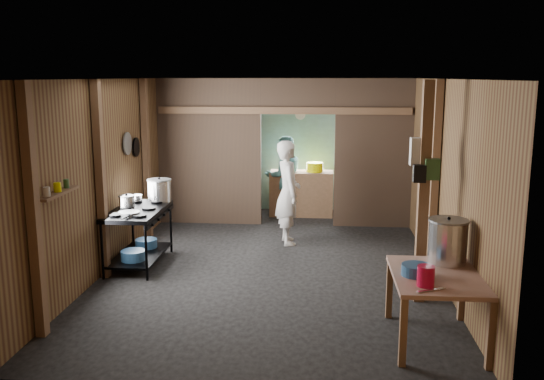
# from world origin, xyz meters

# --- Properties ---
(floor) EXTENTS (4.50, 7.00, 0.00)m
(floor) POSITION_xyz_m (0.00, 0.00, 0.00)
(floor) COLOR #2A2828
(floor) RESTS_ON ground
(ceiling) EXTENTS (4.50, 7.00, 0.00)m
(ceiling) POSITION_xyz_m (0.00, 0.00, 2.60)
(ceiling) COLOR #403E3C
(ceiling) RESTS_ON ground
(wall_back) EXTENTS (4.50, 0.00, 2.60)m
(wall_back) POSITION_xyz_m (0.00, 3.50, 1.30)
(wall_back) COLOR brown
(wall_back) RESTS_ON ground
(wall_front) EXTENTS (4.50, 0.00, 2.60)m
(wall_front) POSITION_xyz_m (0.00, -3.50, 1.30)
(wall_front) COLOR brown
(wall_front) RESTS_ON ground
(wall_left) EXTENTS (0.00, 7.00, 2.60)m
(wall_left) POSITION_xyz_m (-2.25, 0.00, 1.30)
(wall_left) COLOR brown
(wall_left) RESTS_ON ground
(wall_right) EXTENTS (0.00, 7.00, 2.60)m
(wall_right) POSITION_xyz_m (2.25, 0.00, 1.30)
(wall_right) COLOR brown
(wall_right) RESTS_ON ground
(partition_left) EXTENTS (1.85, 0.10, 2.60)m
(partition_left) POSITION_xyz_m (-1.32, 2.20, 1.30)
(partition_left) COLOR #443022
(partition_left) RESTS_ON floor
(partition_right) EXTENTS (1.35, 0.10, 2.60)m
(partition_right) POSITION_xyz_m (1.57, 2.20, 1.30)
(partition_right) COLOR #443022
(partition_right) RESTS_ON floor
(partition_header) EXTENTS (1.30, 0.10, 0.60)m
(partition_header) POSITION_xyz_m (0.25, 2.20, 2.30)
(partition_header) COLOR #443022
(partition_header) RESTS_ON wall_back
(turquoise_panel) EXTENTS (4.40, 0.06, 2.50)m
(turquoise_panel) POSITION_xyz_m (0.00, 3.44, 1.25)
(turquoise_panel) COLOR #72A79D
(turquoise_panel) RESTS_ON wall_back
(back_counter) EXTENTS (1.20, 0.50, 0.85)m
(back_counter) POSITION_xyz_m (0.30, 2.95, 0.42)
(back_counter) COLOR brown
(back_counter) RESTS_ON floor
(wall_clock) EXTENTS (0.20, 0.03, 0.20)m
(wall_clock) POSITION_xyz_m (0.25, 3.40, 1.90)
(wall_clock) COLOR beige
(wall_clock) RESTS_ON wall_back
(post_left_a) EXTENTS (0.10, 0.12, 2.60)m
(post_left_a) POSITION_xyz_m (-2.18, -2.60, 1.30)
(post_left_a) COLOR brown
(post_left_a) RESTS_ON floor
(post_left_b) EXTENTS (0.10, 0.12, 2.60)m
(post_left_b) POSITION_xyz_m (-2.18, -0.80, 1.30)
(post_left_b) COLOR brown
(post_left_b) RESTS_ON floor
(post_left_c) EXTENTS (0.10, 0.12, 2.60)m
(post_left_c) POSITION_xyz_m (-2.18, 1.20, 1.30)
(post_left_c) COLOR brown
(post_left_c) RESTS_ON floor
(post_right) EXTENTS (0.10, 0.12, 2.60)m
(post_right) POSITION_xyz_m (2.18, -0.20, 1.30)
(post_right) COLOR brown
(post_right) RESTS_ON floor
(post_free) EXTENTS (0.12, 0.12, 2.60)m
(post_free) POSITION_xyz_m (1.85, -1.30, 1.30)
(post_free) COLOR brown
(post_free) RESTS_ON floor
(cross_beam) EXTENTS (4.40, 0.12, 0.12)m
(cross_beam) POSITION_xyz_m (0.00, 2.15, 2.05)
(cross_beam) COLOR brown
(cross_beam) RESTS_ON wall_left
(pan_lid_big) EXTENTS (0.03, 0.34, 0.34)m
(pan_lid_big) POSITION_xyz_m (-2.21, 0.40, 1.65)
(pan_lid_big) COLOR slate
(pan_lid_big) RESTS_ON wall_left
(pan_lid_small) EXTENTS (0.03, 0.30, 0.30)m
(pan_lid_small) POSITION_xyz_m (-2.21, 0.80, 1.55)
(pan_lid_small) COLOR black
(pan_lid_small) RESTS_ON wall_left
(wall_shelf) EXTENTS (0.14, 0.80, 0.03)m
(wall_shelf) POSITION_xyz_m (-2.15, -2.10, 1.40)
(wall_shelf) COLOR brown
(wall_shelf) RESTS_ON wall_left
(jar_white) EXTENTS (0.07, 0.07, 0.10)m
(jar_white) POSITION_xyz_m (-2.15, -2.35, 1.47)
(jar_white) COLOR beige
(jar_white) RESTS_ON wall_shelf
(jar_yellow) EXTENTS (0.08, 0.08, 0.10)m
(jar_yellow) POSITION_xyz_m (-2.15, -2.10, 1.47)
(jar_yellow) COLOR #E4E300
(jar_yellow) RESTS_ON wall_shelf
(jar_green) EXTENTS (0.06, 0.06, 0.10)m
(jar_green) POSITION_xyz_m (-2.15, -1.88, 1.47)
(jar_green) COLOR #2D5328
(jar_green) RESTS_ON wall_shelf
(bag_white) EXTENTS (0.22, 0.15, 0.32)m
(bag_white) POSITION_xyz_m (1.80, -1.22, 1.78)
(bag_white) COLOR beige
(bag_white) RESTS_ON post_free
(bag_green) EXTENTS (0.16, 0.12, 0.24)m
(bag_green) POSITION_xyz_m (1.92, -1.36, 1.60)
(bag_green) COLOR #2D5328
(bag_green) RESTS_ON post_free
(bag_black) EXTENTS (0.14, 0.10, 0.20)m
(bag_black) POSITION_xyz_m (1.78, -1.38, 1.55)
(bag_black) COLOR black
(bag_black) RESTS_ON post_free
(gas_range) EXTENTS (0.71, 1.37, 0.81)m
(gas_range) POSITION_xyz_m (-1.88, -0.27, 0.41)
(gas_range) COLOR black
(gas_range) RESTS_ON floor
(prep_table) EXTENTS (0.87, 1.20, 0.71)m
(prep_table) POSITION_xyz_m (1.83, -2.39, 0.35)
(prep_table) COLOR #A57565
(prep_table) RESTS_ON floor
(stove_pot_large) EXTENTS (0.37, 0.37, 0.35)m
(stove_pot_large) POSITION_xyz_m (-1.71, 0.26, 0.97)
(stove_pot_large) COLOR silver
(stove_pot_large) RESTS_ON gas_range
(stove_pot_med) EXTENTS (0.30, 0.30, 0.20)m
(stove_pot_med) POSITION_xyz_m (-2.05, -0.22, 0.89)
(stove_pot_med) COLOR silver
(stove_pot_med) RESTS_ON gas_range
(stove_saucepan) EXTENTS (0.21, 0.21, 0.10)m
(stove_saucepan) POSITION_xyz_m (-2.05, 0.23, 0.86)
(stove_saucepan) COLOR silver
(stove_saucepan) RESTS_ON gas_range
(frying_pan) EXTENTS (0.34, 0.53, 0.07)m
(frying_pan) POSITION_xyz_m (-1.88, -0.63, 0.83)
(frying_pan) COLOR slate
(frying_pan) RESTS_ON gas_range
(blue_tub_front) EXTENTS (0.33, 0.33, 0.14)m
(blue_tub_front) POSITION_xyz_m (-1.88, -0.55, 0.23)
(blue_tub_front) COLOR #29507A
(blue_tub_front) RESTS_ON gas_range
(blue_tub_back) EXTENTS (0.32, 0.32, 0.13)m
(blue_tub_back) POSITION_xyz_m (-1.88, 0.05, 0.22)
(blue_tub_back) COLOR #29507A
(blue_tub_back) RESTS_ON gas_range
(stock_pot) EXTENTS (0.52, 0.52, 0.49)m
(stock_pot) POSITION_xyz_m (2.00, -2.01, 0.93)
(stock_pot) COLOR silver
(stock_pot) RESTS_ON prep_table
(wash_basin) EXTENTS (0.32, 0.32, 0.11)m
(wash_basin) POSITION_xyz_m (1.62, -2.44, 0.76)
(wash_basin) COLOR #29507A
(wash_basin) RESTS_ON prep_table
(pink_bucket) EXTENTS (0.17, 0.17, 0.20)m
(pink_bucket) POSITION_xyz_m (1.66, -2.74, 0.80)
(pink_bucket) COLOR #B40A2C
(pink_bucket) RESTS_ON prep_table
(knife) EXTENTS (0.29, 0.16, 0.01)m
(knife) POSITION_xyz_m (1.69, -2.85, 0.71)
(knife) COLOR silver
(knife) RESTS_ON prep_table
(yellow_tub) EXTENTS (0.32, 0.32, 0.18)m
(yellow_tub) POSITION_xyz_m (0.55, 2.95, 0.94)
(yellow_tub) COLOR #E4E300
(yellow_tub) RESTS_ON back_counter
(cook) EXTENTS (0.53, 0.68, 1.65)m
(cook) POSITION_xyz_m (0.15, 1.01, 0.83)
(cook) COLOR silver
(cook) RESTS_ON floor
(worker_back) EXTENTS (0.90, 0.80, 1.53)m
(worker_back) POSITION_xyz_m (-0.03, 2.88, 0.76)
(worker_back) COLOR #447C7B
(worker_back) RESTS_ON floor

